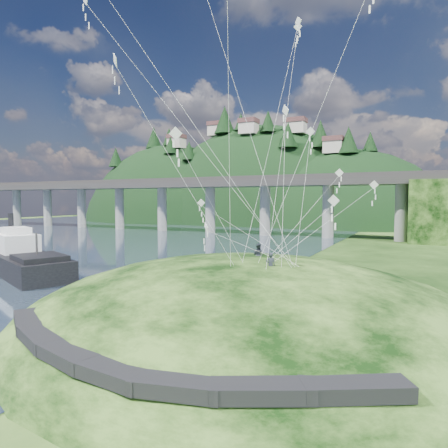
% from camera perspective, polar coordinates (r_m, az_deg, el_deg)
% --- Properties ---
extents(ground, '(320.00, 320.00, 0.00)m').
position_cam_1_polar(ground, '(31.08, -11.94, -13.41)').
color(ground, black).
rests_on(ground, ground).
extents(grass_hill, '(36.00, 32.00, 13.00)m').
position_cam_1_polar(grass_hill, '(29.31, 3.68, -17.50)').
color(grass_hill, black).
rests_on(grass_hill, ground).
extents(footpath, '(22.29, 5.84, 0.83)m').
position_cam_1_polar(footpath, '(18.80, -12.70, -18.21)').
color(footpath, black).
rests_on(footpath, ground).
extents(bridge, '(160.00, 11.00, 15.00)m').
position_cam_1_polar(bridge, '(103.60, 0.73, 3.93)').
color(bridge, '#2D2B2B').
rests_on(bridge, ground).
extents(far_ridge, '(153.00, 70.00, 94.50)m').
position_cam_1_polar(far_ridge, '(158.98, 3.34, -2.40)').
color(far_ridge, black).
rests_on(far_ridge, ground).
extents(work_barge, '(21.15, 12.98, 7.20)m').
position_cam_1_polar(work_barge, '(54.59, -26.88, -4.44)').
color(work_barge, black).
rests_on(work_barge, ground).
extents(wooden_dock, '(14.56, 3.83, 1.03)m').
position_cam_1_polar(wooden_dock, '(37.25, -11.90, -9.84)').
color(wooden_dock, '#372616').
rests_on(wooden_dock, ground).
extents(kite_flyers, '(3.05, 4.24, 1.78)m').
position_cam_1_polar(kite_flyers, '(27.95, 5.39, -3.10)').
color(kite_flyers, '#282C35').
rests_on(kite_flyers, ground).
extents(kite_swarm, '(18.70, 18.02, 21.77)m').
position_cam_1_polar(kite_swarm, '(30.24, 3.48, 19.91)').
color(kite_swarm, white).
rests_on(kite_swarm, ground).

